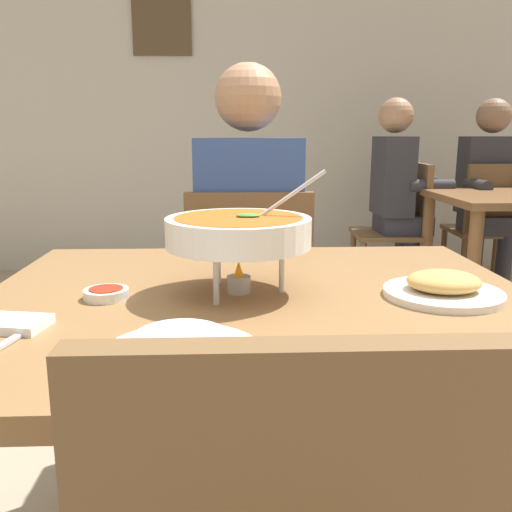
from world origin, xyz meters
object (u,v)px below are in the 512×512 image
at_px(rice_plate, 181,347).
at_px(appetizer_plate, 443,288).
at_px(patron_bg_right, 398,187).
at_px(patron_bg_left, 490,187).
at_px(curry_bowl, 239,232).
at_px(dining_table_main, 259,345).
at_px(chair_diner_main, 249,299).
at_px(chair_bg_left, 489,222).
at_px(sauce_dish, 106,293).
at_px(chair_bg_right, 402,223).
at_px(diner_main, 248,232).

relative_size(rice_plate, appetizer_plate, 1.00).
bearing_deg(patron_bg_right, appetizer_plate, -104.65).
bearing_deg(patron_bg_left, curry_bowl, -124.62).
bearing_deg(patron_bg_left, patron_bg_right, -179.36).
relative_size(curry_bowl, rice_plate, 1.39).
distance_m(dining_table_main, patron_bg_left, 2.94).
bearing_deg(chair_diner_main, rice_plate, -96.75).
relative_size(chair_diner_main, curry_bowl, 2.71).
distance_m(chair_diner_main, patron_bg_left, 2.35).
bearing_deg(patron_bg_left, chair_diner_main, -134.36).
bearing_deg(patron_bg_left, chair_bg_left, 27.54).
distance_m(curry_bowl, rice_plate, 0.38).
height_order(dining_table_main, patron_bg_right, patron_bg_right).
relative_size(sauce_dish, chair_bg_right, 0.10).
xyz_separation_m(chair_diner_main, curry_bowl, (-0.04, -0.76, 0.37)).
bearing_deg(chair_bg_left, diner_main, -135.11).
height_order(patron_bg_left, patron_bg_right, same).
bearing_deg(appetizer_plate, diner_main, 114.13).
distance_m(chair_diner_main, rice_plate, 1.14).
height_order(sauce_dish, chair_bg_left, chair_bg_left).
xyz_separation_m(diner_main, appetizer_plate, (0.38, -0.84, 0.03)).
bearing_deg(patron_bg_right, patron_bg_left, 0.64).
bearing_deg(diner_main, dining_table_main, -90.00).
xyz_separation_m(chair_diner_main, sauce_dish, (-0.31, -0.79, 0.26)).
height_order(chair_bg_left, patron_bg_right, patron_bg_right).
distance_m(chair_diner_main, curry_bowl, 0.84).
relative_size(diner_main, patron_bg_right, 1.00).
relative_size(chair_diner_main, chair_bg_left, 1.00).
distance_m(chair_bg_right, patron_bg_right, 0.24).
bearing_deg(rice_plate, patron_bg_right, 67.41).
distance_m(dining_table_main, diner_main, 0.81).
height_order(sauce_dish, patron_bg_right, patron_bg_right).
bearing_deg(diner_main, patron_bg_right, 57.95).
relative_size(chair_diner_main, rice_plate, 3.75).
bearing_deg(sauce_dish, chair_bg_left, 51.46).
xyz_separation_m(chair_diner_main, patron_bg_right, (1.02, 1.66, 0.24)).
xyz_separation_m(dining_table_main, sauce_dish, (-0.31, -0.01, 0.12)).
bearing_deg(chair_bg_left, sauce_dish, -128.54).
xyz_separation_m(rice_plate, patron_bg_right, (1.15, 2.77, -0.03)).
bearing_deg(chair_bg_left, dining_table_main, -123.97).
xyz_separation_m(curry_bowl, patron_bg_right, (1.06, 2.42, -0.14)).
bearing_deg(patron_bg_right, rice_plate, -112.59).
xyz_separation_m(curry_bowl, chair_bg_left, (1.70, 2.44, -0.37)).
bearing_deg(patron_bg_left, rice_plate, -122.45).
relative_size(curry_bowl, appetizer_plate, 1.39).
xyz_separation_m(chair_bg_left, patron_bg_left, (-0.02, -0.01, 0.24)).
xyz_separation_m(dining_table_main, rice_plate, (-0.13, -0.33, 0.13)).
xyz_separation_m(diner_main, curry_bowl, (-0.04, -0.79, 0.14)).
height_order(dining_table_main, chair_diner_main, chair_diner_main).
bearing_deg(rice_plate, diner_main, 83.44).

